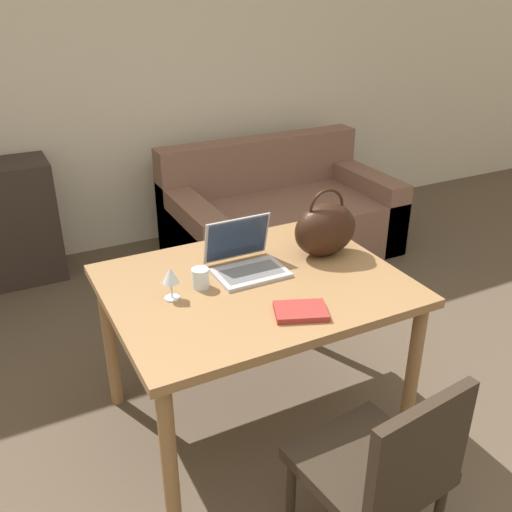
{
  "coord_description": "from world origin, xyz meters",
  "views": [
    {
      "loc": [
        -0.97,
        -1.14,
        1.94
      ],
      "look_at": [
        0.01,
        0.77,
        0.88
      ],
      "focal_mm": 40.0,
      "sensor_mm": 36.0,
      "label": 1
    }
  ],
  "objects_px": {
    "drinking_glass": "(200,278)",
    "handbag": "(325,229)",
    "couch": "(279,217)",
    "wine_glass": "(171,277)",
    "chair": "(384,467)",
    "laptop": "(244,256)"
  },
  "relations": [
    {
      "from": "couch",
      "to": "wine_glass",
      "type": "xyz_separation_m",
      "value": [
        -1.4,
        -1.6,
        0.58
      ]
    },
    {
      "from": "laptop",
      "to": "drinking_glass",
      "type": "distance_m",
      "value": 0.25
    },
    {
      "from": "handbag",
      "to": "couch",
      "type": "bearing_deg",
      "value": 67.93
    },
    {
      "from": "couch",
      "to": "laptop",
      "type": "height_order",
      "value": "laptop"
    },
    {
      "from": "couch",
      "to": "laptop",
      "type": "distance_m",
      "value": 1.89
    },
    {
      "from": "chair",
      "to": "drinking_glass",
      "type": "bearing_deg",
      "value": 98.78
    },
    {
      "from": "wine_glass",
      "to": "handbag",
      "type": "relative_size",
      "value": 0.43
    },
    {
      "from": "laptop",
      "to": "drinking_glass",
      "type": "xyz_separation_m",
      "value": [
        -0.24,
        -0.07,
        -0.02
      ]
    },
    {
      "from": "wine_glass",
      "to": "chair",
      "type": "bearing_deg",
      "value": -65.79
    },
    {
      "from": "drinking_glass",
      "to": "handbag",
      "type": "height_order",
      "value": "handbag"
    },
    {
      "from": "chair",
      "to": "drinking_glass",
      "type": "xyz_separation_m",
      "value": [
        -0.26,
        0.93,
        0.33
      ]
    },
    {
      "from": "chair",
      "to": "wine_glass",
      "type": "relative_size",
      "value": 5.93
    },
    {
      "from": "chair",
      "to": "drinking_glass",
      "type": "relative_size",
      "value": 9.73
    },
    {
      "from": "chair",
      "to": "wine_glass",
      "type": "distance_m",
      "value": 1.06
    },
    {
      "from": "chair",
      "to": "wine_glass",
      "type": "xyz_separation_m",
      "value": [
        -0.4,
        0.9,
        0.39
      ]
    },
    {
      "from": "chair",
      "to": "handbag",
      "type": "xyz_separation_m",
      "value": [
        0.37,
        0.96,
        0.42
      ]
    },
    {
      "from": "couch",
      "to": "laptop",
      "type": "xyz_separation_m",
      "value": [
        -1.02,
        -1.49,
        0.54
      ]
    },
    {
      "from": "couch",
      "to": "chair",
      "type": "bearing_deg",
      "value": -111.75
    },
    {
      "from": "handbag",
      "to": "wine_glass",
      "type": "bearing_deg",
      "value": -175.08
    },
    {
      "from": "couch",
      "to": "wine_glass",
      "type": "height_order",
      "value": "wine_glass"
    },
    {
      "from": "couch",
      "to": "drinking_glass",
      "type": "distance_m",
      "value": 2.07
    },
    {
      "from": "couch",
      "to": "laptop",
      "type": "bearing_deg",
      "value": -124.34
    }
  ]
}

